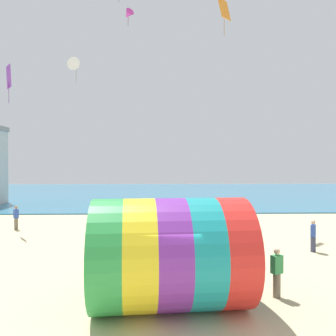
{
  "coord_description": "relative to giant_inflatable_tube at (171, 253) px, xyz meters",
  "views": [
    {
      "loc": [
        0.14,
        -9.48,
        4.31
      ],
      "look_at": [
        0.47,
        2.21,
        4.15
      ],
      "focal_mm": 35.0,
      "sensor_mm": 36.0,
      "label": 1
    }
  ],
  "objects": [
    {
      "name": "bystander_near_water",
      "position": [
        -9.67,
        11.89,
        -0.87
      ],
      "size": [
        0.41,
        0.41,
        1.54
      ],
      "color": "#726651",
      "rests_on": "ground"
    },
    {
      "name": "sea",
      "position": [
        -0.5,
        38.01,
        -1.59
      ],
      "size": [
        120.0,
        40.0,
        0.1
      ],
      "primitive_type": "cube",
      "color": "teal",
      "rests_on": "ground"
    },
    {
      "name": "giant_inflatable_tube",
      "position": [
        0.0,
        0.0,
        0.0
      ],
      "size": [
        4.82,
        3.62,
        3.28
      ],
      "color": "green",
      "rests_on": "ground"
    },
    {
      "name": "kite_handler",
      "position": [
        3.44,
        0.68,
        -0.83
      ],
      "size": [
        0.42,
        0.36,
        1.59
      ],
      "color": "#726651",
      "rests_on": "ground"
    },
    {
      "name": "bystander_mid_beach",
      "position": [
        7.18,
        6.0,
        -0.86
      ],
      "size": [
        0.37,
        0.42,
        1.55
      ],
      "color": "#383D56",
      "rests_on": "ground"
    },
    {
      "name": "kite_magenta_delta",
      "position": [
        -2.67,
        15.31,
        13.98
      ],
      "size": [
        1.04,
        1.08,
        1.32
      ],
      "color": "#D1339E"
    },
    {
      "name": "ground_plane",
      "position": [
        -0.5,
        -0.21,
        -1.64
      ],
      "size": [
        120.0,
        120.0,
        0.0
      ],
      "primitive_type": "plane",
      "color": "#CCBA8C"
    },
    {
      "name": "kite_orange_diamond",
      "position": [
        4.27,
        13.38,
        13.55
      ],
      "size": [
        1.07,
        1.03,
        2.61
      ],
      "color": "orange"
    },
    {
      "name": "kite_purple_diamond",
      "position": [
        -10.59,
        13.0,
        8.58
      ],
      "size": [
        0.72,
        0.9,
        2.59
      ],
      "color": "purple"
    },
    {
      "name": "kite_white_delta",
      "position": [
        -4.91,
        8.56,
        8.08
      ],
      "size": [
        0.83,
        0.84,
        1.35
      ],
      "color": "white"
    }
  ]
}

